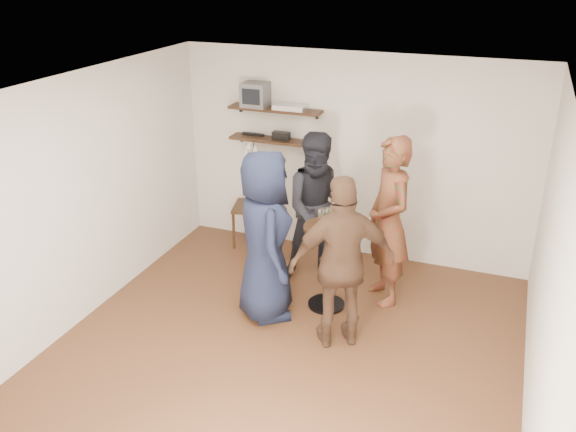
# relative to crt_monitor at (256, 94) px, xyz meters

# --- Properties ---
(room) EXTENTS (4.58, 5.08, 2.68)m
(room) POSITION_rel_crt_monitor_xyz_m (1.26, -2.38, -0.72)
(room) COLOR #4C2D18
(room) RESTS_ON ground
(shelf_upper) EXTENTS (1.20, 0.25, 0.04)m
(shelf_upper) POSITION_rel_crt_monitor_xyz_m (0.26, 0.00, -0.17)
(shelf_upper) COLOR black
(shelf_upper) RESTS_ON room
(shelf_lower) EXTENTS (1.20, 0.25, 0.04)m
(shelf_lower) POSITION_rel_crt_monitor_xyz_m (0.26, 0.00, -0.57)
(shelf_lower) COLOR black
(shelf_lower) RESTS_ON room
(crt_monitor) EXTENTS (0.32, 0.30, 0.30)m
(crt_monitor) POSITION_rel_crt_monitor_xyz_m (0.00, 0.00, 0.00)
(crt_monitor) COLOR #59595B
(crt_monitor) RESTS_ON shelf_upper
(dvd_deck) EXTENTS (0.40, 0.24, 0.06)m
(dvd_deck) POSITION_rel_crt_monitor_xyz_m (0.46, 0.00, -0.12)
(dvd_deck) COLOR silver
(dvd_deck) RESTS_ON shelf_upper
(radio) EXTENTS (0.22, 0.10, 0.10)m
(radio) POSITION_rel_crt_monitor_xyz_m (0.34, 0.00, -0.50)
(radio) COLOR black
(radio) RESTS_ON shelf_lower
(power_strip) EXTENTS (0.30, 0.05, 0.03)m
(power_strip) POSITION_rel_crt_monitor_xyz_m (-0.07, 0.05, -0.54)
(power_strip) COLOR black
(power_strip) RESTS_ON shelf_lower
(side_table) EXTENTS (0.58, 0.58, 0.58)m
(side_table) POSITION_rel_crt_monitor_xyz_m (-0.01, -0.17, -1.54)
(side_table) COLOR black
(side_table) RESTS_ON room
(vase_lilies) EXTENTS (0.19, 0.19, 0.91)m
(vase_lilies) POSITION_rel_crt_monitor_xyz_m (-0.01, -0.18, -1.15)
(vase_lilies) COLOR white
(vase_lilies) RESTS_ON side_table
(drinks_table) EXTENTS (0.54, 0.54, 0.98)m
(drinks_table) POSITION_rel_crt_monitor_xyz_m (1.39, -1.30, -1.39)
(drinks_table) COLOR black
(drinks_table) RESTS_ON room
(wine_glass_fl) EXTENTS (0.07, 0.07, 0.20)m
(wine_glass_fl) POSITION_rel_crt_monitor_xyz_m (1.32, -1.33, -0.90)
(wine_glass_fl) COLOR silver
(wine_glass_fl) RESTS_ON drinks_table
(wine_glass_fr) EXTENTS (0.07, 0.07, 0.20)m
(wine_glass_fr) POSITION_rel_crt_monitor_xyz_m (1.46, -1.34, -0.90)
(wine_glass_fr) COLOR silver
(wine_glass_fr) RESTS_ON drinks_table
(wine_glass_bl) EXTENTS (0.06, 0.06, 0.19)m
(wine_glass_bl) POSITION_rel_crt_monitor_xyz_m (1.37, -1.25, -0.91)
(wine_glass_bl) COLOR silver
(wine_glass_bl) RESTS_ON drinks_table
(wine_glass_br) EXTENTS (0.07, 0.07, 0.21)m
(wine_glass_br) POSITION_rel_crt_monitor_xyz_m (1.43, -1.28, -0.90)
(wine_glass_br) COLOR silver
(wine_glass_br) RESTS_ON drinks_table
(person_plaid) EXTENTS (0.78, 0.84, 1.92)m
(person_plaid) POSITION_rel_crt_monitor_xyz_m (1.96, -0.90, -1.06)
(person_plaid) COLOR #A71320
(person_plaid) RESTS_ON room
(person_dark) EXTENTS (1.09, 1.00, 1.81)m
(person_dark) POSITION_rel_crt_monitor_xyz_m (1.09, -0.68, -1.11)
(person_dark) COLOR black
(person_dark) RESTS_ON room
(person_navy) EXTENTS (1.00, 1.09, 1.86)m
(person_navy) POSITION_rel_crt_monitor_xyz_m (0.82, -1.68, -1.09)
(person_navy) COLOR black
(person_navy) RESTS_ON room
(person_brown) EXTENTS (1.13, 0.89, 1.79)m
(person_brown) POSITION_rel_crt_monitor_xyz_m (1.73, -1.90, -1.12)
(person_brown) COLOR #4C3120
(person_brown) RESTS_ON room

